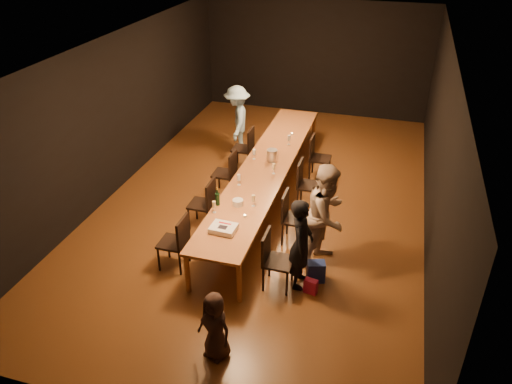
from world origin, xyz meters
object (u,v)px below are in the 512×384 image
(chair_right_0, at_px, (278,261))
(chair_right_2, at_px, (309,185))
(chair_right_3, at_px, (320,158))
(plate_stack, at_px, (238,202))
(chair_left_1, at_px, (201,204))
(champagne_bottle, at_px, (217,196))
(woman_birthday, at_px, (301,244))
(chair_right_1, at_px, (296,218))
(chair_left_2, at_px, (224,173))
(child, at_px, (215,326))
(chair_left_3, at_px, (243,148))
(woman_tan, at_px, (327,215))
(table, at_px, (266,168))
(chair_left_0, at_px, (173,242))
(man_blue, at_px, (237,120))
(birthday_cake, at_px, (223,228))
(ice_bucket, at_px, (272,155))

(chair_right_0, height_order, chair_right_2, same)
(chair_right_3, xyz_separation_m, plate_stack, (-0.92, -2.70, 0.33))
(chair_left_1, distance_m, champagne_bottle, 0.75)
(woman_birthday, bearing_deg, chair_left_1, 57.38)
(chair_right_1, height_order, chair_left_1, same)
(chair_right_2, relative_size, chair_left_2, 1.00)
(chair_right_0, relative_size, child, 0.94)
(chair_right_0, relative_size, chair_left_2, 1.00)
(chair_left_3, distance_m, woman_tan, 3.61)
(chair_right_0, bearing_deg, table, -160.50)
(chair_left_0, bearing_deg, child, -140.24)
(chair_right_2, xyz_separation_m, plate_stack, (-0.92, -1.50, 0.33))
(chair_right_0, relative_size, chair_right_3, 1.00)
(table, bearing_deg, chair_right_3, 54.69)
(man_blue, bearing_deg, chair_left_2, -5.48)
(chair_left_1, height_order, birthday_cake, chair_left_1)
(table, xyz_separation_m, plate_stack, (-0.07, -1.50, 0.10))
(woman_tan, bearing_deg, birthday_cake, 133.43)
(chair_left_1, height_order, woman_birthday, woman_birthday)
(woman_tan, height_order, child, woman_tan)
(chair_right_2, relative_size, chair_left_3, 1.00)
(birthday_cake, distance_m, plate_stack, 0.77)
(man_blue, height_order, ice_bucket, man_blue)
(child, bearing_deg, champagne_bottle, 129.67)
(chair_right_0, relative_size, chair_left_1, 1.00)
(chair_left_0, height_order, chair_left_2, same)
(child, bearing_deg, chair_right_1, 101.61)
(chair_left_1, bearing_deg, champagne_bottle, -129.97)
(chair_right_3, bearing_deg, ice_bucket, -39.48)
(woman_birthday, relative_size, ice_bucket, 6.37)
(woman_birthday, height_order, woman_tan, woman_tan)
(man_blue, bearing_deg, chair_right_3, 54.87)
(chair_right_3, xyz_separation_m, woman_birthday, (0.30, -3.45, 0.27))
(child, distance_m, champagne_bottle, 2.51)
(chair_right_1, distance_m, man_blue, 3.75)
(woman_birthday, bearing_deg, chair_left_0, 89.36)
(table, bearing_deg, chair_left_1, -125.31)
(chair_right_1, distance_m, ice_bucket, 1.69)
(chair_left_3, bearing_deg, champagne_bottle, -170.62)
(table, height_order, chair_left_1, chair_left_1)
(chair_right_1, distance_m, chair_left_3, 2.94)
(table, height_order, champagne_bottle, champagne_bottle)
(chair_left_0, bearing_deg, chair_right_1, -54.78)
(chair_right_1, relative_size, chair_right_2, 1.00)
(chair_right_2, bearing_deg, woman_birthday, 7.59)
(chair_right_3, distance_m, ice_bucket, 1.31)
(chair_left_2, height_order, woman_tan, woman_tan)
(woman_tan, bearing_deg, chair_right_2, 37.39)
(champagne_bottle, bearing_deg, chair_left_1, 140.03)
(chair_right_0, bearing_deg, chair_left_0, -90.00)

